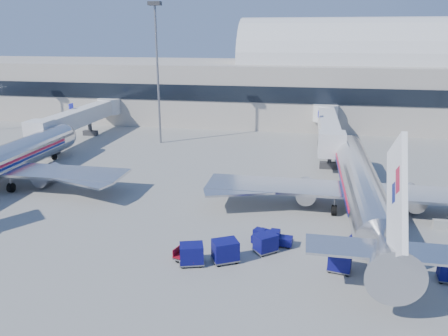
% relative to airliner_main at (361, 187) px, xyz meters
% --- Properties ---
extents(ground, '(260.00, 260.00, 0.00)m').
position_rel_airliner_main_xyz_m(ground, '(-10.00, -4.51, -2.93)').
color(ground, gray).
rests_on(ground, ground).
extents(terminal, '(170.00, 28.15, 21.00)m').
position_rel_airliner_main_xyz_m(terminal, '(-23.60, 51.46, 4.60)').
color(terminal, '#B2AA9E').
rests_on(terminal, ground).
extents(airliner_main, '(32.00, 37.26, 12.07)m').
position_rel_airliner_main_xyz_m(airliner_main, '(0.00, 0.00, 0.00)').
color(airliner_main, silver).
rests_on(airliner_main, ground).
extents(jetbridge_near, '(4.40, 27.50, 6.25)m').
position_rel_airliner_main_xyz_m(jetbridge_near, '(-2.40, 26.30, 1.00)').
color(jetbridge_near, silver).
rests_on(jetbridge_near, ground).
extents(jetbridge_mid, '(4.40, 27.50, 6.25)m').
position_rel_airliner_main_xyz_m(jetbridge_mid, '(-44.40, 26.30, 1.00)').
color(jetbridge_mid, silver).
rests_on(jetbridge_mid, ground).
extents(mast_west, '(2.00, 1.20, 22.60)m').
position_rel_airliner_main_xyz_m(mast_west, '(-30.00, 25.49, 11.87)').
color(mast_west, slate).
rests_on(mast_west, ground).
extents(tug_lead, '(2.20, 1.25, 1.38)m').
position_rel_airliner_main_xyz_m(tug_lead, '(-7.68, -8.73, -2.30)').
color(tug_lead, '#0B0B53').
rests_on(tug_lead, ground).
extents(tug_right, '(2.31, 1.87, 1.35)m').
position_rel_airliner_main_xyz_m(tug_right, '(-0.60, -7.52, -2.31)').
color(tug_right, '#0B0B53').
rests_on(tug_right, ground).
extents(tug_left, '(1.80, 2.36, 1.38)m').
position_rel_airliner_main_xyz_m(tug_left, '(-9.29, -8.37, -2.30)').
color(tug_left, '#0B0B53').
rests_on(tug_left, ground).
extents(cart_train_a, '(2.33, 2.27, 1.64)m').
position_rel_airliner_main_xyz_m(cart_train_a, '(-8.73, -10.18, -2.05)').
color(cart_train_a, '#0B0B53').
rests_on(cart_train_a, ground).
extents(cart_train_b, '(2.60, 2.39, 1.85)m').
position_rel_airliner_main_xyz_m(cart_train_b, '(-11.80, -12.40, -1.94)').
color(cart_train_b, '#0B0B53').
rests_on(cart_train_b, ground).
extents(cart_train_c, '(2.32, 2.01, 1.74)m').
position_rel_airliner_main_xyz_m(cart_train_c, '(-14.37, -13.34, -2.00)').
color(cart_train_c, '#0B0B53').
rests_on(cart_train_c, ground).
extents(cart_solo_near, '(2.04, 1.70, 1.60)m').
position_rel_airliner_main_xyz_m(cart_solo_near, '(-2.76, -12.27, -2.07)').
color(cart_solo_near, '#0B0B53').
rests_on(cart_solo_near, ground).
extents(cart_open_red, '(2.36, 1.97, 0.54)m').
position_rel_airliner_main_xyz_m(cart_open_red, '(-14.77, -13.02, -2.54)').
color(cart_open_red, slate).
rests_on(cart_open_red, ground).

